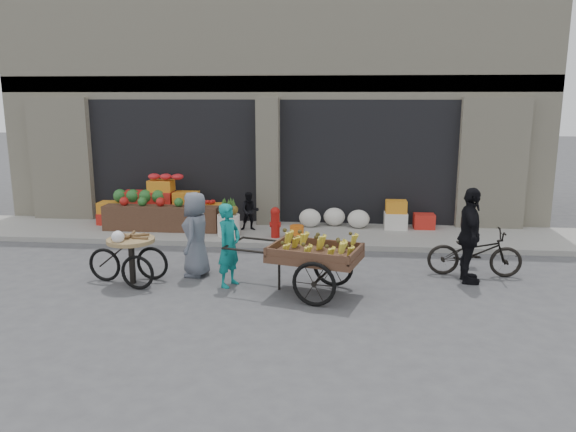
# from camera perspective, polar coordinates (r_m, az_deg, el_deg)

# --- Properties ---
(ground) EXTENTS (80.00, 80.00, 0.00)m
(ground) POSITION_cam_1_polar(r_m,az_deg,el_deg) (9.67, -5.97, -7.99)
(ground) COLOR #424244
(ground) RESTS_ON ground
(sidewalk) EXTENTS (18.00, 2.20, 0.12)m
(sidewalk) POSITION_cam_1_polar(r_m,az_deg,el_deg) (13.52, -2.48, -1.81)
(sidewalk) COLOR gray
(sidewalk) RESTS_ON ground
(building) EXTENTS (14.00, 6.45, 7.00)m
(building) POSITION_cam_1_polar(r_m,az_deg,el_deg) (17.03, -0.66, 12.32)
(building) COLOR beige
(building) RESTS_ON ground
(fruit_display) EXTENTS (3.10, 1.12, 1.24)m
(fruit_display) POSITION_cam_1_polar(r_m,az_deg,el_deg) (14.22, -12.29, 1.14)
(fruit_display) COLOR red
(fruit_display) RESTS_ON sidewalk
(pineapple_bin) EXTENTS (0.52, 0.52, 0.50)m
(pineapple_bin) POSITION_cam_1_polar(r_m,az_deg,el_deg) (13.10, -6.05, -0.93)
(pineapple_bin) COLOR silver
(pineapple_bin) RESTS_ON sidewalk
(fire_hydrant) EXTENTS (0.22, 0.22, 0.71)m
(fire_hydrant) POSITION_cam_1_polar(r_m,az_deg,el_deg) (12.85, -1.30, -0.52)
(fire_hydrant) COLOR #A5140F
(fire_hydrant) RESTS_ON sidewalk
(orange_bucket) EXTENTS (0.32, 0.32, 0.30)m
(orange_bucket) POSITION_cam_1_polar(r_m,az_deg,el_deg) (12.80, 0.90, -1.63)
(orange_bucket) COLOR orange
(orange_bucket) RESTS_ON sidewalk
(right_bay_goods) EXTENTS (3.35, 0.60, 0.70)m
(right_bay_goods) POSITION_cam_1_polar(r_m,az_deg,el_deg) (13.91, 8.58, -0.07)
(right_bay_goods) COLOR silver
(right_bay_goods) RESTS_ON sidewalk
(seated_person) EXTENTS (0.51, 0.43, 0.93)m
(seated_person) POSITION_cam_1_polar(r_m,az_deg,el_deg) (13.56, -3.90, 0.49)
(seated_person) COLOR black
(seated_person) RESTS_ON sidewalk
(banana_cart) EXTENTS (2.68, 1.62, 1.05)m
(banana_cart) POSITION_cam_1_polar(r_m,az_deg,el_deg) (9.45, 2.44, -3.56)
(banana_cart) COLOR brown
(banana_cart) RESTS_ON ground
(vendor_woman) EXTENTS (0.54, 0.64, 1.48)m
(vendor_woman) POSITION_cam_1_polar(r_m,az_deg,el_deg) (9.93, -6.01, -2.97)
(vendor_woman) COLOR #0F7976
(vendor_woman) RESTS_ON ground
(tricycle_cart) EXTENTS (1.45, 0.94, 0.95)m
(tricycle_cart) POSITION_cam_1_polar(r_m,az_deg,el_deg) (10.41, -15.65, -3.65)
(tricycle_cart) COLOR #9E7F51
(tricycle_cart) RESTS_ON ground
(vendor_grey) EXTENTS (0.51, 0.78, 1.59)m
(vendor_grey) POSITION_cam_1_polar(r_m,az_deg,el_deg) (10.57, -9.35, -1.83)
(vendor_grey) COLOR slate
(vendor_grey) RESTS_ON ground
(bicycle) EXTENTS (1.74, 0.67, 0.90)m
(bicycle) POSITION_cam_1_polar(r_m,az_deg,el_deg) (11.06, 18.42, -3.53)
(bicycle) COLOR black
(bicycle) RESTS_ON ground
(cyclist) EXTENTS (0.46, 1.03, 1.74)m
(cyclist) POSITION_cam_1_polar(r_m,az_deg,el_deg) (10.53, 17.98, -1.91)
(cyclist) COLOR black
(cyclist) RESTS_ON ground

